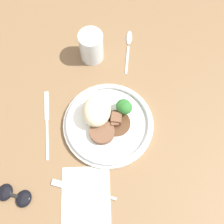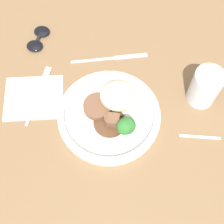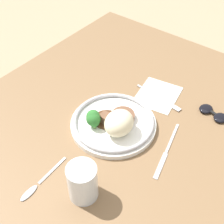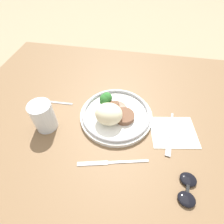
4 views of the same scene
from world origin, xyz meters
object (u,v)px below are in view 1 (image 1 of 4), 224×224
juice_glass (91,48)px  knife (47,122)px  fork (77,189)px  sunglasses (14,195)px  plate (107,120)px  spoon (129,43)px

juice_glass → knife: 0.25m
fork → sunglasses: bearing=20.9°
plate → juice_glass: (0.21, 0.08, 0.02)m
juice_glass → fork: (-0.40, -0.02, -0.04)m
plate → juice_glass: size_ratio=2.48×
spoon → juice_glass: bearing=117.8°
knife → fork: bearing=-158.8°
juice_glass → fork: juice_glass is taller
plate → fork: (-0.19, 0.05, -0.02)m
knife → sunglasses: bearing=156.6°
plate → fork: bearing=164.6°
fork → knife: 0.21m
sunglasses → fork: bearing=-65.9°
juice_glass → spoon: 0.13m
spoon → sunglasses: bearing=152.8°
plate → spoon: bearing=-6.2°
knife → plate: bearing=-97.2°
plate → sunglasses: (-0.23, 0.21, -0.02)m
plate → knife: 0.17m
spoon → sunglasses: sunglasses is taller
plate → juice_glass: juice_glass is taller
plate → sunglasses: bearing=137.6°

